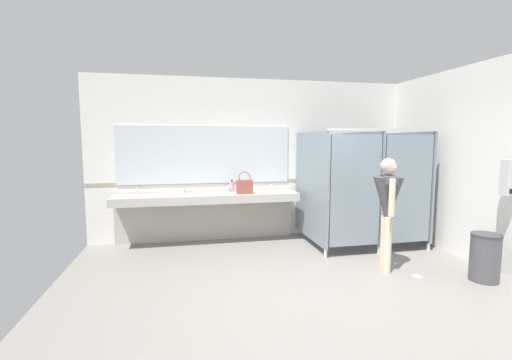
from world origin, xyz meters
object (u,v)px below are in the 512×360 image
(person_standing, at_px, (388,201))
(soap_dispenser, at_px, (232,186))
(handbag, at_px, (245,186))
(trash_bin, at_px, (485,257))

(person_standing, bearing_deg, soap_dispenser, 133.19)
(soap_dispenser, bearing_deg, handbag, -61.55)
(trash_bin, xyz_separation_m, handbag, (-2.73, 2.26, 0.71))
(trash_bin, bearing_deg, soap_dispenser, 138.33)
(person_standing, distance_m, handbag, 2.37)
(trash_bin, xyz_separation_m, person_standing, (-1.04, 0.60, 0.67))
(trash_bin, height_order, person_standing, person_standing)
(trash_bin, distance_m, handbag, 3.62)
(trash_bin, bearing_deg, handbag, 140.36)
(trash_bin, relative_size, soap_dispenser, 2.88)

